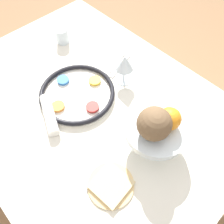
% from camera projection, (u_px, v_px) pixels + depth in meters
% --- Properties ---
extents(ground_plane, '(8.00, 8.00, 0.00)m').
position_uv_depth(ground_plane, '(97.00, 162.00, 1.58)').
color(ground_plane, '#99704C').
extents(dining_table, '(1.30, 0.97, 0.75)m').
position_uv_depth(dining_table, '(93.00, 139.00, 1.27)').
color(dining_table, silver).
rests_on(dining_table, ground_plane).
extents(seder_plate, '(0.33, 0.33, 0.03)m').
position_uv_depth(seder_plate, '(77.00, 93.00, 0.96)').
color(seder_plate, silver).
rests_on(seder_plate, dining_table).
extents(wine_glass, '(0.08, 0.08, 0.15)m').
position_uv_depth(wine_glass, '(125.00, 63.00, 0.93)').
color(wine_glass, silver).
rests_on(wine_glass, dining_table).
extents(fruit_stand, '(0.23, 0.23, 0.13)m').
position_uv_depth(fruit_stand, '(156.00, 129.00, 0.76)').
color(fruit_stand, silver).
rests_on(fruit_stand, dining_table).
extents(orange_fruit, '(0.08, 0.08, 0.08)m').
position_uv_depth(orange_fruit, '(169.00, 119.00, 0.71)').
color(orange_fruit, orange).
rests_on(orange_fruit, fruit_stand).
extents(coconut, '(0.11, 0.11, 0.11)m').
position_uv_depth(coconut, '(154.00, 124.00, 0.68)').
color(coconut, brown).
rests_on(coconut, fruit_stand).
extents(bread_plate, '(0.16, 0.16, 0.02)m').
position_uv_depth(bread_plate, '(111.00, 185.00, 0.75)').
color(bread_plate, tan).
rests_on(bread_plate, dining_table).
extents(napkin_roll, '(0.19, 0.12, 0.04)m').
position_uv_depth(napkin_roll, '(49.00, 115.00, 0.89)').
color(napkin_roll, white).
rests_on(napkin_roll, dining_table).
extents(cup_near, '(0.07, 0.07, 0.08)m').
position_uv_depth(cup_near, '(62.00, 36.00, 1.13)').
color(cup_near, silver).
rests_on(cup_near, dining_table).
extents(fork_left, '(0.07, 0.17, 0.01)m').
position_uv_depth(fork_left, '(116.00, 63.00, 1.08)').
color(fork_left, silver).
rests_on(fork_left, dining_table).
extents(fork_right, '(0.06, 0.17, 0.01)m').
position_uv_depth(fork_right, '(120.00, 66.00, 1.07)').
color(fork_right, silver).
rests_on(fork_right, dining_table).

